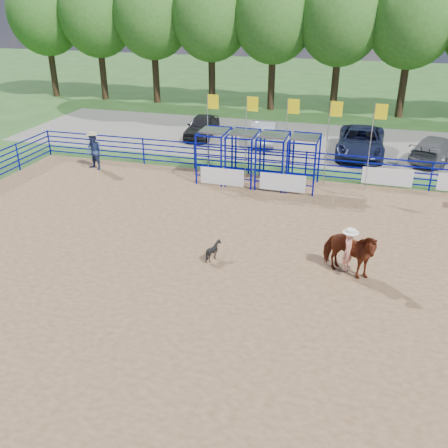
# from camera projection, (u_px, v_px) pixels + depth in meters

# --- Properties ---
(ground) EXTENTS (120.00, 120.00, 0.00)m
(ground) POSITION_uv_depth(u_px,v_px,m) (265.00, 276.00, 17.00)
(ground) COLOR #355F26
(ground) RESTS_ON ground
(arena_dirt) EXTENTS (30.00, 20.00, 0.02)m
(arena_dirt) POSITION_uv_depth(u_px,v_px,m) (265.00, 276.00, 17.00)
(arena_dirt) COLOR olive
(arena_dirt) RESTS_ON ground
(gravel_strip) EXTENTS (40.00, 10.00, 0.01)m
(gravel_strip) POSITION_uv_depth(u_px,v_px,m) (320.00, 143.00, 31.78)
(gravel_strip) COLOR gray
(gravel_strip) RESTS_ON ground
(horse_and_rider) EXTENTS (2.25, 1.65, 2.41)m
(horse_and_rider) POSITION_uv_depth(u_px,v_px,m) (349.00, 251.00, 16.69)
(horse_and_rider) COLOR maroon
(horse_and_rider) RESTS_ON arena_dirt
(calf) EXTENTS (0.83, 0.79, 0.71)m
(calf) POSITION_uv_depth(u_px,v_px,m) (213.00, 251.00, 17.90)
(calf) COLOR black
(calf) RESTS_ON arena_dirt
(spectator_cowboy) EXTENTS (1.14, 1.00, 2.02)m
(spectator_cowboy) POSITION_uv_depth(u_px,v_px,m) (94.00, 151.00, 26.69)
(spectator_cowboy) COLOR navy
(spectator_cowboy) RESTS_ON arena_dirt
(car_a) EXTENTS (1.89, 4.27, 1.43)m
(car_a) POSITION_uv_depth(u_px,v_px,m) (202.00, 126.00, 32.80)
(car_a) COLOR black
(car_a) RESTS_ON gravel_strip
(car_b) EXTENTS (2.01, 4.45, 1.42)m
(car_b) POSITION_uv_depth(u_px,v_px,m) (264.00, 131.00, 31.63)
(car_b) COLOR gray
(car_b) RESTS_ON gravel_strip
(car_c) EXTENTS (2.69, 5.76, 1.59)m
(car_c) POSITION_uv_depth(u_px,v_px,m) (361.00, 142.00, 29.14)
(car_c) COLOR #141934
(car_c) RESTS_ON gravel_strip
(car_d) EXTENTS (3.51, 5.13, 1.38)m
(car_d) POSITION_uv_depth(u_px,v_px,m) (436.00, 149.00, 28.27)
(car_d) COLOR #555557
(car_d) RESTS_ON gravel_strip
(perimeter_fence) EXTENTS (30.10, 20.10, 1.50)m
(perimeter_fence) POSITION_uv_depth(u_px,v_px,m) (266.00, 257.00, 16.68)
(perimeter_fence) COLOR #070EA1
(perimeter_fence) RESTS_ON ground
(chute_assembly) EXTENTS (19.32, 2.41, 4.20)m
(chute_assembly) POSITION_uv_depth(u_px,v_px,m) (265.00, 160.00, 24.63)
(chute_assembly) COLOR #070EA1
(chute_assembly) RESTS_ON ground
(treeline) EXTENTS (56.40, 6.40, 11.24)m
(treeline) POSITION_uv_depth(u_px,v_px,m) (342.00, 10.00, 36.40)
(treeline) COLOR #3F2B19
(treeline) RESTS_ON ground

